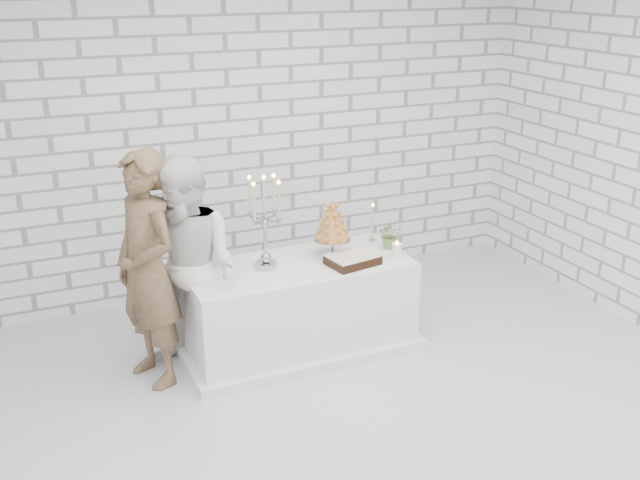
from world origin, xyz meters
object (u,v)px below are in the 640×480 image
Objects in this scene: croquembouche at (332,228)px; candelabra at (265,223)px; cake_table at (299,307)px; bride at (188,270)px; groom at (147,270)px.

candelabra is at bearing -177.77° from croquembouche.
croquembouche is (0.58, 0.02, -0.14)m from candelabra.
croquembouche is (0.32, 0.06, 0.61)m from cake_table.
bride is 3.59× the size of croquembouche.
groom is at bearing -178.09° from croquembouche.
bride is at bearing -178.15° from cake_table.
candelabra is (0.93, 0.03, 0.23)m from groom.
bride reaches higher than croquembouche.
groom is 1.51m from croquembouche.
groom reaches higher than croquembouche.
candelabra is at bearing 59.39° from bride.
cake_table is 3.76× the size of croquembouche.
groom is 0.95m from candelabra.
bride is 1.23m from croquembouche.
candelabra is (-0.26, 0.03, 0.75)m from cake_table.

